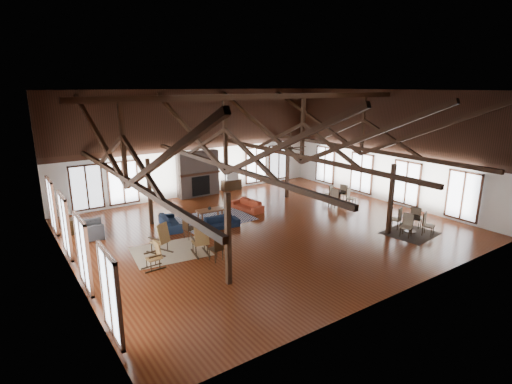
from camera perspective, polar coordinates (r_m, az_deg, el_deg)
floor at (r=17.96m, az=1.42°, el=-5.20°), size 16.00×16.00×0.00m
ceiling at (r=16.86m, az=1.56°, el=14.31°), size 16.00×14.00×0.02m
wall_back at (r=23.12m, az=-8.81°, el=6.87°), size 16.00×0.02×6.00m
wall_front at (r=12.34m, az=20.89°, el=-1.04°), size 16.00×0.02×6.00m
wall_left at (r=14.15m, az=-25.79°, el=0.40°), size 0.02×14.00×6.00m
wall_right at (r=22.73m, az=18.16°, el=6.16°), size 0.02×14.00×6.00m
roof_truss at (r=17.00m, az=1.51°, el=7.65°), size 15.60×14.07×3.14m
post_grid at (r=17.50m, az=1.45°, el=-0.51°), size 8.16×7.16×3.05m
fireplace at (r=23.13m, az=-8.28°, el=2.58°), size 2.50×0.69×2.60m
ceiling_fan at (r=16.56m, az=4.95°, el=6.37°), size 1.60×1.60×0.75m
sofa_navy_front at (r=18.05m, az=-5.12°, el=-4.33°), size 1.76×0.84×0.49m
sofa_navy_left at (r=18.35m, az=-12.16°, el=-4.20°), size 1.97×1.06×0.54m
sofa_orange at (r=20.42m, az=-1.26°, el=-1.89°), size 1.93×0.97×0.54m
coffee_table at (r=19.13m, az=-6.57°, el=-2.66°), size 1.31×0.73×0.49m
vase at (r=19.06m, az=-6.66°, el=-2.26°), size 0.23×0.23×0.19m
armchair at (r=18.12m, az=-22.46°, el=-5.04°), size 1.16×1.05×0.69m
side_table_lamp at (r=18.92m, az=-25.30°, el=-4.10°), size 0.49×0.49×1.26m
rocking_chair_a at (r=15.61m, az=-13.38°, el=-6.58°), size 0.86×1.06×1.21m
rocking_chair_b at (r=15.18m, az=-7.89°, el=-6.90°), size 0.66×1.02×1.23m
rocking_chair_c at (r=14.49m, az=-14.20°, el=-8.80°), size 0.79×0.46×0.99m
side_chair_a at (r=16.77m, az=-9.75°, el=-4.83°), size 0.48×0.48×0.99m
side_chair_b at (r=14.60m, az=-5.55°, el=-7.72°), size 0.49×0.49×1.00m
cafe_table_near at (r=18.63m, az=21.34°, el=-3.92°), size 1.91×1.91×0.98m
cafe_table_far at (r=21.89m, az=11.82°, el=-0.48°), size 1.86×1.86×0.95m
cup_near at (r=18.53m, az=21.06°, el=-3.13°), size 0.16×0.16×0.10m
cup_far at (r=21.76m, az=11.88°, el=0.14°), size 0.16×0.16×0.11m
tv_console at (r=24.47m, az=-3.52°, el=1.03°), size 1.22×0.46×0.61m
television at (r=24.32m, az=-3.61°, el=2.32°), size 0.92×0.24×0.53m
rug_tan at (r=15.89m, az=-12.12°, el=-8.30°), size 3.03×2.51×0.01m
rug_navy at (r=19.30m, az=-6.04°, el=-3.80°), size 3.52×2.67×0.01m
rug_dark at (r=18.61m, az=21.14°, el=-5.50°), size 2.28×2.12×0.01m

